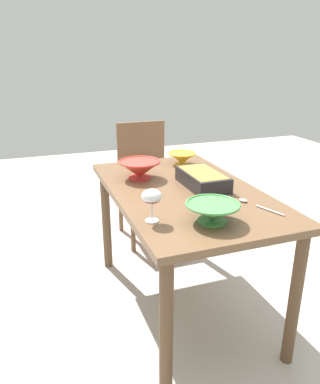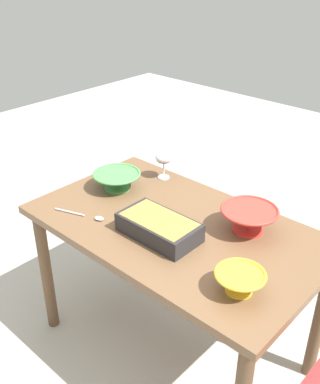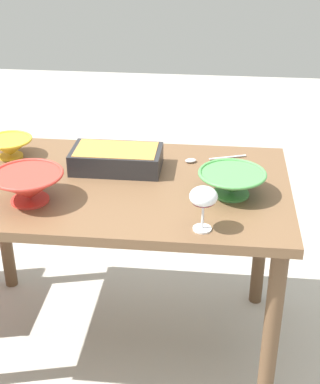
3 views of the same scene
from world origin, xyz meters
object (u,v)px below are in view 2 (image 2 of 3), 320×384
(dining_table, at_px, (175,243))
(mixing_bowl, at_px, (240,281))
(casserole_dish, at_px, (159,226))
(serving_spoon, at_px, (89,216))
(serving_bowl, at_px, (117,180))
(wine_glass, at_px, (164,159))
(small_bowl, at_px, (249,219))

(dining_table, distance_m, mixing_bowl, 0.50)
(dining_table, bearing_deg, casserole_dish, -87.29)
(casserole_dish, relative_size, serving_spoon, 1.40)
(casserole_dish, relative_size, serving_bowl, 1.43)
(serving_spoon, bearing_deg, wine_glass, 91.63)
(dining_table, height_order, mixing_bowl, mixing_bowl)
(casserole_dish, xyz_separation_m, serving_spoon, (-0.33, -0.11, -0.04))
(wine_glass, relative_size, casserole_dish, 0.44)
(dining_table, relative_size, wine_glass, 8.67)
(dining_table, relative_size, mixing_bowl, 7.06)
(serving_spoon, bearing_deg, mixing_bowl, 3.17)
(dining_table, xyz_separation_m, mixing_bowl, (0.45, -0.18, 0.14))
(small_bowl, bearing_deg, serving_bowl, -170.11)
(dining_table, bearing_deg, serving_spoon, -145.71)
(casserole_dish, xyz_separation_m, mixing_bowl, (0.44, -0.06, -0.00))
(dining_table, relative_size, casserole_dish, 3.79)
(dining_table, xyz_separation_m, serving_bowl, (-0.43, 0.05, 0.15))
(mixing_bowl, distance_m, serving_spoon, 0.78)
(dining_table, height_order, serving_spoon, serving_spoon)
(wine_glass, distance_m, small_bowl, 0.61)
(wine_glass, height_order, small_bowl, wine_glass)
(casserole_dish, relative_size, small_bowl, 1.39)
(wine_glass, xyz_separation_m, small_bowl, (0.60, -0.13, -0.05))
(wine_glass, relative_size, small_bowl, 0.61)
(casserole_dish, distance_m, serving_bowl, 0.47)
(mixing_bowl, relative_size, small_bowl, 0.74)
(dining_table, distance_m, serving_spoon, 0.41)
(wine_glass, bearing_deg, small_bowl, -11.87)
(mixing_bowl, bearing_deg, serving_spoon, -176.83)
(casserole_dish, distance_m, mixing_bowl, 0.45)
(dining_table, bearing_deg, serving_bowl, 173.23)
(casserole_dish, height_order, mixing_bowl, casserole_dish)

